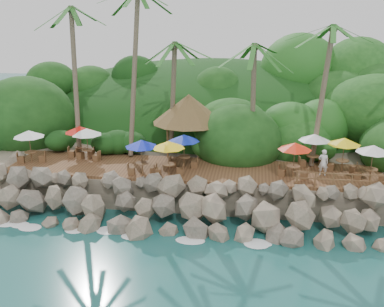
# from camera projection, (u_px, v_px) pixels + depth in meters

# --- Properties ---
(ground) EXTENTS (140.00, 140.00, 0.00)m
(ground) POSITION_uv_depth(u_px,v_px,m) (178.00, 239.00, 26.20)
(ground) COLOR #19514F
(ground) RESTS_ON ground
(land_base) EXTENTS (32.00, 25.20, 2.10)m
(land_base) POSITION_uv_depth(u_px,v_px,m) (207.00, 146.00, 40.98)
(land_base) COLOR gray
(land_base) RESTS_ON ground
(jungle_hill) EXTENTS (44.80, 28.00, 15.40)m
(jungle_hill) POSITION_uv_depth(u_px,v_px,m) (215.00, 135.00, 48.38)
(jungle_hill) COLOR #143811
(jungle_hill) RESTS_ON ground
(seawall) EXTENTS (29.00, 4.00, 2.30)m
(seawall) POSITION_uv_depth(u_px,v_px,m) (183.00, 207.00, 27.74)
(seawall) COLOR gray
(seawall) RESTS_ON ground
(terrace) EXTENTS (26.00, 5.00, 0.20)m
(terrace) POSITION_uv_depth(u_px,v_px,m) (192.00, 170.00, 31.20)
(terrace) COLOR brown
(terrace) RESTS_ON land_base
(jungle_foliage) EXTENTS (44.00, 16.00, 12.00)m
(jungle_foliage) POSITION_uv_depth(u_px,v_px,m) (206.00, 160.00, 40.35)
(jungle_foliage) COLOR #143811
(jungle_foliage) RESTS_ON ground
(foam_line) EXTENTS (25.20, 0.80, 0.06)m
(foam_line) POSITION_uv_depth(u_px,v_px,m) (178.00, 236.00, 26.47)
(foam_line) COLOR white
(foam_line) RESTS_ON ground
(palms) EXTENTS (31.13, 7.29, 13.36)m
(palms) POSITION_uv_depth(u_px,v_px,m) (228.00, 23.00, 30.67)
(palms) COLOR brown
(palms) RESTS_ON ground
(palapa) EXTENTS (5.59, 5.59, 4.60)m
(palapa) POSITION_uv_depth(u_px,v_px,m) (189.00, 109.00, 33.73)
(palapa) COLOR brown
(palapa) RESTS_ON ground
(dining_clusters) EXTENTS (25.82, 5.42, 2.40)m
(dining_clusters) POSITION_uv_depth(u_px,v_px,m) (198.00, 141.00, 30.50)
(dining_clusters) COLOR brown
(dining_clusters) RESTS_ON terrace
(railing) EXTENTS (7.20, 0.10, 1.00)m
(railing) POSITION_uv_depth(u_px,v_px,m) (352.00, 180.00, 27.36)
(railing) COLOR brown
(railing) RESTS_ON terrace
(waiter) EXTENTS (0.70, 0.49, 1.82)m
(waiter) POSITION_uv_depth(u_px,v_px,m) (323.00, 163.00, 29.56)
(waiter) COLOR silver
(waiter) RESTS_ON terrace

